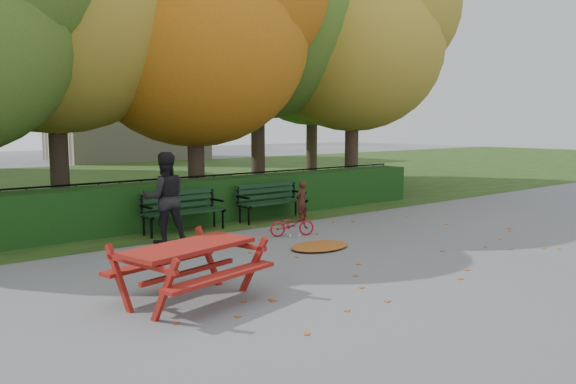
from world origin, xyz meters
TOP-DOWN VIEW (x-y plane):
  - ground at (0.00, 0.00)m, footprint 90.00×90.00m
  - grass_strip at (0.00, 14.00)m, footprint 90.00×90.00m
  - building_right at (8.00, 28.00)m, footprint 9.00×6.00m
  - hedge at (0.00, 4.50)m, footprint 13.00×0.90m
  - iron_fence at (0.00, 5.30)m, footprint 14.00×0.04m
  - tree_c at (0.83, 5.96)m, footprint 6.30×6.00m
  - tree_d at (3.88, 7.23)m, footprint 7.14×6.80m
  - tree_e at (6.52, 5.77)m, footprint 6.09×5.80m
  - tree_g at (8.33, 9.76)m, footprint 6.30×6.00m
  - bench_left at (-1.30, 3.70)m, footprint 1.80×0.57m
  - bench_right at (1.10, 3.70)m, footprint 1.80×0.57m
  - picnic_table at (-3.54, -0.62)m, footprint 2.02×1.76m
  - leaf_pile at (-0.10, 0.62)m, footprint 1.34×1.04m
  - leaf_scatter at (0.00, 0.30)m, footprint 9.00×5.70m
  - child at (1.55, 3.08)m, footprint 0.39×0.30m
  - adult at (-2.10, 2.90)m, footprint 1.01×0.87m
  - bicycle at (0.23, 1.84)m, footprint 0.99×0.67m

SIDE VIEW (x-z plane):
  - ground at x=0.00m, z-range 0.00..0.00m
  - grass_strip at x=0.00m, z-range 0.01..0.01m
  - leaf_scatter at x=0.00m, z-range 0.00..0.01m
  - leaf_pile at x=-0.10m, z-range 0.00..0.08m
  - bicycle at x=0.23m, z-range 0.00..0.49m
  - child at x=1.55m, z-range 0.00..0.96m
  - hedge at x=0.00m, z-range 0.00..1.00m
  - bench_left at x=-1.30m, z-range 0.08..0.96m
  - bench_right at x=1.10m, z-range 0.08..0.96m
  - iron_fence at x=0.00m, z-range 0.03..1.05m
  - picnic_table at x=-3.54m, z-range 0.16..1.01m
  - adult at x=-2.10m, z-range 0.00..1.77m
  - tree_c at x=0.83m, z-range 0.82..8.82m
  - tree_e at x=6.52m, z-range 1.01..9.16m
  - tree_g at x=8.33m, z-range 1.10..9.65m
  - tree_d at x=3.88m, z-range 1.19..10.77m
  - building_right at x=8.00m, z-range 0.00..12.00m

